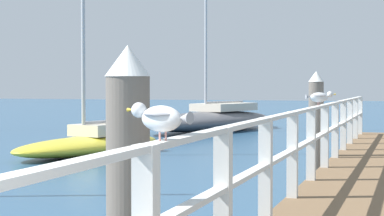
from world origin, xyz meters
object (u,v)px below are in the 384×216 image
boat_5 (212,120)px  dock_piling_near (128,205)px  dock_piling_far (316,125)px  seagull_foreground (160,117)px  seagull_background (320,97)px  boat_1 (92,142)px

boat_5 → dock_piling_near: bearing=121.1°
dock_piling_far → boat_5: 14.63m
dock_piling_near → boat_5: boat_5 is taller
seagull_foreground → seagull_background: size_ratio=1.05×
dock_piling_far → boat_1: 7.05m
boat_1 → dock_piling_near: bearing=131.0°
seagull_background → boat_1: bearing=-161.6°
boat_5 → seagull_background: bearing=127.8°
seagull_background → boat_1: (-6.55, 5.97, -1.30)m
dock_piling_near → seagull_background: size_ratio=4.70×
seagull_background → boat_5: size_ratio=0.05×
dock_piling_near → dock_piling_far: size_ratio=1.00×
dock_piling_near → seagull_background: dock_piling_near is taller
dock_piling_near → seagull_background: (0.39, 6.68, 0.58)m
dock_piling_far → seagull_background: (0.39, -2.62, 0.58)m
seagull_foreground → dock_piling_near: bearing=63.4°
seagull_background → boat_1: boat_1 is taller
dock_piling_far → boat_5: bearing=113.1°
boat_1 → boat_5: 10.11m
dock_piling_far → boat_1: (-6.16, 3.35, -0.72)m
dock_piling_far → seagull_background: size_ratio=4.70×
seagull_foreground → seagull_background: same height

